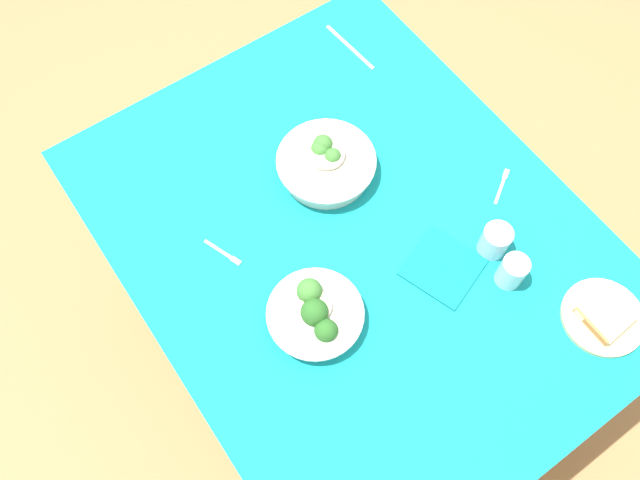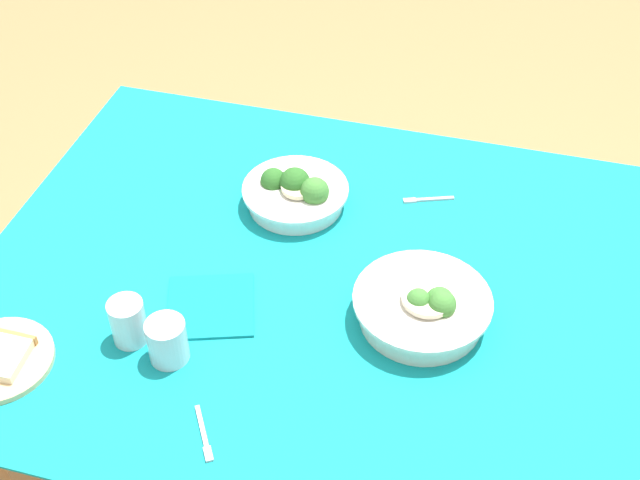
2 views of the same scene
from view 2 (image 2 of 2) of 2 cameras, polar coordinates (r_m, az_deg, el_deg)
The scene contains 8 objects.
dining_table at distance 1.76m, azimuth 0.30°, elevation -5.25°, with size 1.38×1.09×0.77m.
broccoli_bowl_far at distance 1.60m, azimuth 6.90°, elevation -4.49°, with size 0.26×0.26×0.09m.
broccoli_bowl_near at distance 1.83m, azimuth -1.63°, elevation 3.18°, with size 0.23×0.23×0.09m.
water_glass_center at distance 1.55m, azimuth -10.16°, elevation -6.65°, with size 0.07×0.07×0.09m, color silver.
water_glass_side at distance 1.59m, azimuth -12.69°, elevation -5.33°, with size 0.07×0.07×0.09m, color silver.
fork_by_far_bowl at distance 1.46m, azimuth -7.75°, elevation -12.82°, with size 0.07×0.10×0.00m.
fork_by_near_bowl at distance 1.88m, azimuth 7.10°, elevation 2.70°, with size 0.11×0.05×0.00m.
napkin_folded_upper at distance 1.65m, azimuth -7.32°, elevation -4.40°, with size 0.16×0.16×0.01m, color #0F777D.
Camera 2 is at (-0.30, 1.14, 1.97)m, focal length 47.93 mm.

